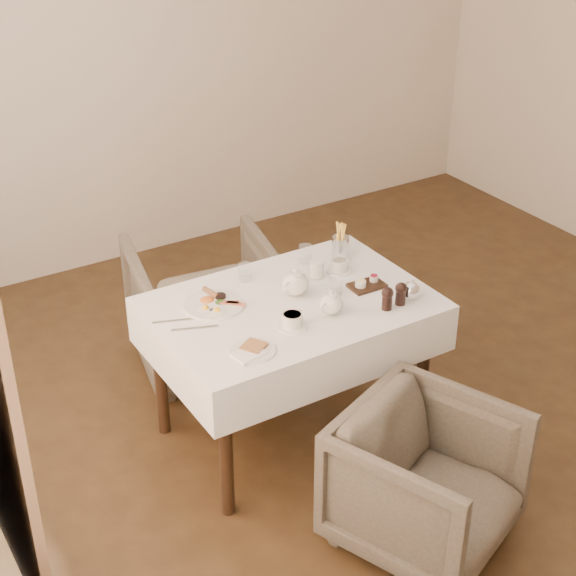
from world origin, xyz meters
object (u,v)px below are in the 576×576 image
at_px(breakfast_plate, 213,304).
at_px(armchair_far, 205,305).
at_px(teapot_centre, 295,282).
at_px(table, 291,323).
at_px(armchair_near, 427,481).

bearing_deg(breakfast_plate, armchair_far, 82.62).
bearing_deg(teapot_centre, table, -158.20).
xyz_separation_m(table, armchair_near, (0.10, -0.91, -0.33)).
height_order(armchair_near, breakfast_plate, breakfast_plate).
distance_m(armchair_far, breakfast_plate, 0.81).
height_order(armchair_near, armchair_far, armchair_far).
distance_m(armchair_near, breakfast_plate, 1.24).
xyz_separation_m(table, armchair_far, (-0.06, 0.81, -0.28)).
bearing_deg(breakfast_plate, teapot_centre, -2.34).
relative_size(armchair_near, armchair_far, 0.88).
bearing_deg(table, armchair_near, -83.66).
xyz_separation_m(armchair_far, teapot_centre, (0.11, -0.76, 0.47)).
relative_size(armchair_far, breakfast_plate, 2.80).
relative_size(table, armchair_far, 1.64).
height_order(armchair_far, breakfast_plate, breakfast_plate).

